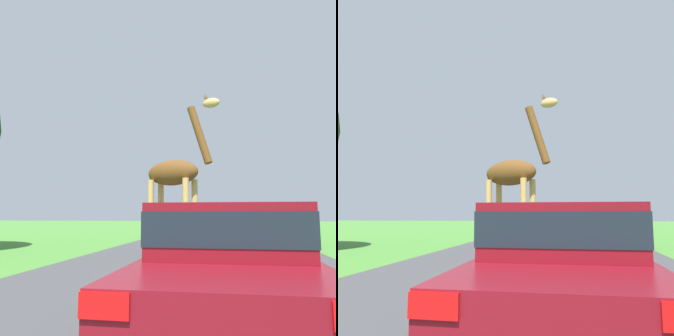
% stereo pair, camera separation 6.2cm
% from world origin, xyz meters
% --- Properties ---
extents(road, '(8.15, 120.00, 0.00)m').
position_xyz_m(road, '(0.00, 30.00, 0.00)').
color(road, '#424244').
rests_on(road, ground).
extents(giraffe_near_road, '(2.56, 1.35, 5.11)m').
position_xyz_m(giraffe_near_road, '(-0.82, 11.39, 2.44)').
color(giraffe_near_road, tan).
rests_on(giraffe_near_road, ground).
extents(car_lead_maroon, '(1.71, 4.24, 1.48)m').
position_xyz_m(car_lead_maroon, '(0.84, 4.44, 0.79)').
color(car_lead_maroon, maroon).
rests_on(car_lead_maroon, ground).
extents(car_queue_right, '(1.71, 4.70, 1.50)m').
position_xyz_m(car_queue_right, '(2.43, 16.29, 0.79)').
color(car_queue_right, black).
rests_on(car_queue_right, ground).
extents(car_queue_left, '(1.86, 3.97, 1.42)m').
position_xyz_m(car_queue_left, '(-2.26, 23.52, 0.76)').
color(car_queue_left, navy).
rests_on(car_queue_left, ground).
extents(car_far_ahead, '(1.82, 4.30, 1.36)m').
position_xyz_m(car_far_ahead, '(0.48, 27.55, 0.73)').
color(car_far_ahead, '#561914').
rests_on(car_far_ahead, ground).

